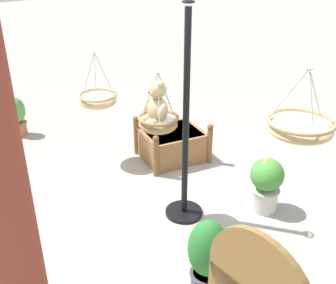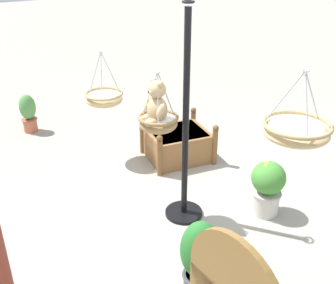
{
  "view_description": "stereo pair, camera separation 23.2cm",
  "coord_description": "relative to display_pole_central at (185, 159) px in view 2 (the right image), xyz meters",
  "views": [
    {
      "loc": [
        -3.21,
        2.34,
        2.92
      ],
      "look_at": [
        0.01,
        0.07,
        0.94
      ],
      "focal_mm": 43.02,
      "sensor_mm": 36.0,
      "label": 1
    },
    {
      "loc": [
        -3.34,
        2.14,
        2.92
      ],
      "look_at": [
        0.01,
        0.07,
        0.94
      ],
      "focal_mm": 43.02,
      "sensor_mm": 36.0,
      "label": 2
    }
  ],
  "objects": [
    {
      "name": "potted_plant_small_succulent",
      "position": [
        -1.02,
        0.51,
        -0.36
      ],
      "size": [
        0.36,
        0.36,
        0.75
      ],
      "color": "#4C4C51",
      "rests_on": "ground"
    },
    {
      "name": "ground_plane",
      "position": [
        0.12,
        0.06,
        -0.75
      ],
      "size": [
        40.0,
        40.0,
        0.0
      ],
      "primitive_type": "plane",
      "color": "#A8A093"
    },
    {
      "name": "hanging_basket_left_high",
      "position": [
        -1.18,
        -0.31,
        0.74
      ],
      "size": [
        0.58,
        0.58,
        0.62
      ],
      "color": "tan"
    },
    {
      "name": "display_pole_central",
      "position": [
        0.0,
        0.0,
        0.0
      ],
      "size": [
        0.44,
        0.44,
        2.42
      ],
      "color": "black",
      "rests_on": "ground"
    },
    {
      "name": "potted_plant_tall_leafy",
      "position": [
        3.3,
        0.93,
        -0.41
      ],
      "size": [
        0.27,
        0.27,
        0.66
      ],
      "color": "#BC6042",
      "rests_on": "ground"
    },
    {
      "name": "hanging_basket_with_teddy",
      "position": [
        0.15,
        0.25,
        0.45
      ],
      "size": [
        0.44,
        0.44,
        0.66
      ],
      "color": "#A37F51"
    },
    {
      "name": "teddy_bear",
      "position": [
        0.15,
        0.27,
        0.65
      ],
      "size": [
        0.33,
        0.3,
        0.48
      ],
      "color": "tan"
    },
    {
      "name": "potted_plant_flowering_red",
      "position": [
        -0.48,
        -0.84,
        -0.38
      ],
      "size": [
        0.39,
        0.39,
        0.69
      ],
      "color": "beige",
      "rests_on": "ground"
    },
    {
      "name": "hanging_basket_right_low",
      "position": [
        1.73,
        0.2,
        0.2
      ],
      "size": [
        0.54,
        0.54,
        0.76
      ],
      "color": "tan"
    },
    {
      "name": "wooden_planter_box",
      "position": [
        1.2,
        -0.69,
        -0.51
      ],
      "size": [
        0.94,
        1.04,
        0.61
      ],
      "color": "olive",
      "rests_on": "ground"
    }
  ]
}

